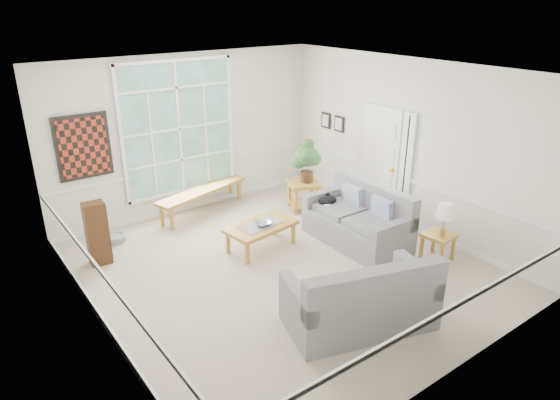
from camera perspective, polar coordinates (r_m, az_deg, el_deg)
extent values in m
cube|color=#A99B8A|center=(7.87, 0.28, -7.74)|extent=(5.50, 6.00, 0.01)
cube|color=white|center=(6.87, 0.33, 14.49)|extent=(5.50, 6.00, 0.02)
cube|color=silver|center=(9.70, -10.44, 7.41)|extent=(5.50, 0.02, 3.00)
cube|color=silver|center=(5.34, 20.03, -6.28)|extent=(5.50, 0.02, 3.00)
cube|color=silver|center=(6.12, -20.84, -2.70)|extent=(0.02, 6.00, 3.00)
cube|color=silver|center=(9.07, 14.45, 6.03)|extent=(0.02, 6.00, 3.00)
cube|color=white|center=(9.54, -11.48, 8.02)|extent=(2.30, 0.08, 2.40)
cube|color=white|center=(9.54, 11.29, 4.28)|extent=(0.08, 0.90, 2.10)
cube|color=white|center=(9.12, 14.23, 3.84)|extent=(0.08, 0.26, 1.90)
cube|color=#581C13|center=(8.98, -21.55, 5.67)|extent=(0.90, 0.06, 1.10)
cube|color=black|center=(10.18, 6.73, 8.62)|extent=(0.04, 0.26, 0.32)
cube|color=black|center=(10.47, 5.23, 9.06)|extent=(0.04, 0.26, 0.32)
cube|color=slate|center=(8.51, 8.81, -1.81)|extent=(0.98, 1.84, 0.99)
cube|color=slate|center=(6.46, 9.11, -10.18)|extent=(2.03, 1.44, 0.99)
cube|color=#AE7E2E|center=(8.33, -2.16, -4.20)|extent=(1.24, 0.78, 0.44)
imported|color=gray|center=(8.19, -1.99, -2.66)|extent=(0.36, 0.36, 0.08)
cube|color=#AE7E2E|center=(9.81, -8.82, -0.11)|extent=(2.07, 0.94, 0.48)
cube|color=#AE7E2E|center=(9.83, 2.69, 0.52)|extent=(0.75, 0.75, 0.58)
cube|color=#AE7E2E|center=(8.38, 17.55, -5.09)|extent=(0.48, 0.48, 0.45)
cylinder|color=gray|center=(9.10, -18.43, -4.13)|extent=(0.53, 0.53, 0.12)
cube|color=#382010|center=(8.26, -20.18, -3.62)|extent=(0.33, 0.27, 1.03)
ellipsoid|color=black|center=(8.84, 5.46, -0.02)|extent=(0.39, 0.29, 0.17)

